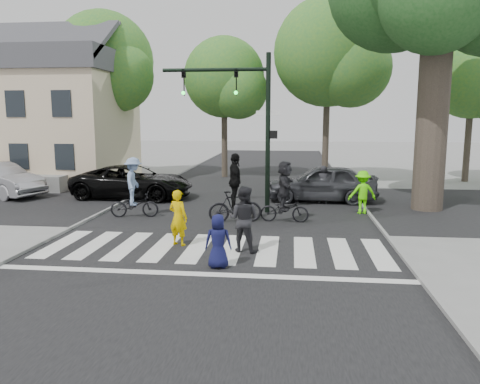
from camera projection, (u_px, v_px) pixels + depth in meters
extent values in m
plane|color=gray|center=(208.00, 259.00, 12.15)|extent=(120.00, 120.00, 0.00)
cube|color=black|center=(232.00, 218.00, 17.06)|extent=(10.00, 70.00, 0.01)
cube|color=black|center=(241.00, 203.00, 20.00)|extent=(70.00, 10.00, 0.01)
cube|color=gray|center=(100.00, 214.00, 17.60)|extent=(0.10, 70.00, 0.10)
cube|color=gray|center=(374.00, 220.00, 16.49)|extent=(0.10, 70.00, 0.10)
cube|color=silver|center=(62.00, 243.00, 13.63)|extent=(0.55, 3.00, 0.01)
cube|color=silver|center=(95.00, 244.00, 13.52)|extent=(0.55, 3.00, 0.01)
cube|color=silver|center=(128.00, 246.00, 13.41)|extent=(0.55, 3.00, 0.01)
cube|color=silver|center=(162.00, 247.00, 13.30)|extent=(0.55, 3.00, 0.01)
cube|color=silver|center=(197.00, 248.00, 13.19)|extent=(0.55, 3.00, 0.01)
cube|color=silver|center=(232.00, 249.00, 13.08)|extent=(0.55, 3.00, 0.01)
cube|color=silver|center=(268.00, 250.00, 12.97)|extent=(0.55, 3.00, 0.01)
cube|color=silver|center=(304.00, 251.00, 12.86)|extent=(0.55, 3.00, 0.01)
cube|color=silver|center=(341.00, 252.00, 12.75)|extent=(0.55, 3.00, 0.01)
cube|color=silver|center=(379.00, 253.00, 12.64)|extent=(0.55, 3.00, 0.01)
cube|color=silver|center=(199.00, 274.00, 10.97)|extent=(10.00, 0.30, 0.01)
cylinder|color=black|center=(268.00, 135.00, 17.63)|extent=(0.18, 0.18, 6.00)
cylinder|color=black|center=(215.00, 70.00, 17.47)|extent=(4.00, 0.14, 0.14)
imported|color=black|center=(236.00, 82.00, 17.45)|extent=(0.16, 0.20, 1.00)
sphere|color=#19E533|center=(236.00, 93.00, 17.40)|extent=(0.14, 0.14, 0.14)
imported|color=black|center=(184.00, 82.00, 17.67)|extent=(0.16, 0.20, 1.00)
sphere|color=#19E533|center=(183.00, 93.00, 17.62)|extent=(0.14, 0.14, 0.14)
cube|color=black|center=(274.00, 135.00, 17.60)|extent=(0.28, 0.18, 0.30)
cube|color=#FF660C|center=(277.00, 135.00, 17.59)|extent=(0.02, 0.14, 0.20)
cube|color=white|center=(268.00, 113.00, 17.50)|extent=(0.90, 0.04, 0.18)
cylinder|color=brown|center=(432.00, 121.00, 18.13)|extent=(1.20, 1.20, 7.00)
cylinder|color=brown|center=(447.00, 40.00, 17.43)|extent=(1.29, 1.74, 2.93)
cylinder|color=brown|center=(33.00, 128.00, 29.11)|extent=(0.36, 0.36, 5.95)
sphere|color=#307734|center=(29.00, 72.00, 28.58)|extent=(5.20, 5.20, 5.20)
sphere|color=#307734|center=(39.00, 85.00, 27.83)|extent=(3.64, 3.64, 3.64)
cylinder|color=brown|center=(106.00, 124.00, 28.04)|extent=(0.36, 0.36, 6.44)
sphere|color=#307734|center=(104.00, 61.00, 27.45)|extent=(5.80, 5.80, 5.80)
sphere|color=#307734|center=(118.00, 76.00, 26.62)|extent=(4.06, 4.06, 4.06)
cylinder|color=brown|center=(224.00, 131.00, 28.41)|extent=(0.36, 0.36, 5.60)
sphere|color=#307734|center=(224.00, 77.00, 27.90)|extent=(4.80, 4.80, 4.80)
sphere|color=#307734|center=(239.00, 90.00, 27.22)|extent=(3.36, 3.36, 3.36)
cylinder|color=brown|center=(326.00, 122.00, 26.39)|extent=(0.36, 0.36, 6.72)
sphere|color=#307734|center=(328.00, 52.00, 25.78)|extent=(6.00, 6.00, 6.00)
sphere|color=#307734|center=(352.00, 68.00, 24.92)|extent=(4.20, 4.20, 4.20)
cylinder|color=brown|center=(468.00, 134.00, 26.39)|extent=(0.36, 0.36, 5.46)
sphere|color=#307734|center=(473.00, 77.00, 25.90)|extent=(4.60, 4.60, 4.60)
cube|color=beige|center=(53.00, 129.00, 26.68)|extent=(8.00, 7.00, 6.00)
cube|color=#47474C|center=(49.00, 64.00, 26.11)|extent=(8.40, 7.40, 1.20)
cube|color=#47474C|center=(29.00, 40.00, 24.13)|extent=(8.40, 3.69, 2.44)
cube|color=#47474C|center=(64.00, 50.00, 27.76)|extent=(8.40, 3.69, 2.44)
cube|color=black|center=(19.00, 156.00, 23.43)|extent=(1.00, 0.06, 1.30)
cube|color=black|center=(15.00, 104.00, 23.02)|extent=(1.00, 0.06, 1.30)
cube|color=black|center=(65.00, 157.00, 23.17)|extent=(1.00, 0.06, 1.30)
cube|color=black|center=(61.00, 104.00, 22.75)|extent=(1.00, 0.06, 1.30)
cube|color=gray|center=(46.00, 183.00, 23.20)|extent=(2.00, 1.20, 0.80)
imported|color=#D6AD00|center=(178.00, 218.00, 13.34)|extent=(0.69, 0.58, 1.62)
imported|color=#11133F|center=(218.00, 241.00, 11.34)|extent=(0.69, 0.49, 1.34)
imported|color=black|center=(244.00, 219.00, 12.73)|extent=(1.02, 0.89, 1.81)
imported|color=black|center=(134.00, 205.00, 17.17)|extent=(1.82, 0.88, 0.92)
imported|color=#7690B9|center=(134.00, 181.00, 17.04)|extent=(0.82, 1.22, 1.76)
imported|color=black|center=(235.00, 207.00, 16.30)|extent=(1.93, 0.94, 1.12)
imported|color=black|center=(235.00, 181.00, 16.16)|extent=(0.72, 1.21, 1.92)
imported|color=black|center=(284.00, 210.00, 16.39)|extent=(1.72, 0.67, 0.89)
imported|color=black|center=(285.00, 185.00, 16.26)|extent=(0.57, 1.60, 1.71)
imported|color=black|center=(133.00, 182.00, 21.20)|extent=(5.53, 2.79, 1.50)
imported|color=#36373C|center=(322.00, 183.00, 20.36)|extent=(4.80, 2.04, 1.62)
imported|color=#58FF06|center=(362.00, 192.00, 17.75)|extent=(1.17, 0.82, 1.65)
imported|color=black|center=(323.00, 185.00, 19.75)|extent=(0.64, 0.46, 1.65)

